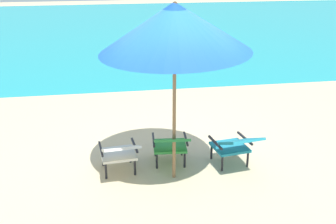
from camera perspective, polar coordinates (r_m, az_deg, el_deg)
The scene contains 7 objects.
ground_plane at distance 10.36m, azimuth -3.21°, elevation 3.34°, with size 40.00×40.00×0.00m, color #CCB78E.
ocean_band at distance 18.90m, azimuth -6.16°, elevation 11.52°, with size 40.00×18.00×0.01m, color teal.
swim_buoy at distance 13.66m, azimuth -1.91°, elevation 8.23°, with size 0.18×0.18×1.60m, color yellow.
lounge_chair_left at distance 6.23m, azimuth -6.75°, elevation -5.50°, with size 0.61×0.92×0.68m.
lounge_chair_center at distance 6.43m, azimuth 0.36°, elevation -4.42°, with size 0.61×0.92×0.68m.
lounge_chair_right at distance 6.49m, azimuth 9.27°, elevation -4.48°, with size 0.66×0.94×0.68m.
beach_umbrella_center at distance 5.55m, azimuth 0.94°, elevation 11.63°, with size 2.59×2.58×2.63m.
Camera 1 is at (-1.00, -5.80, 3.20)m, focal length 44.00 mm.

